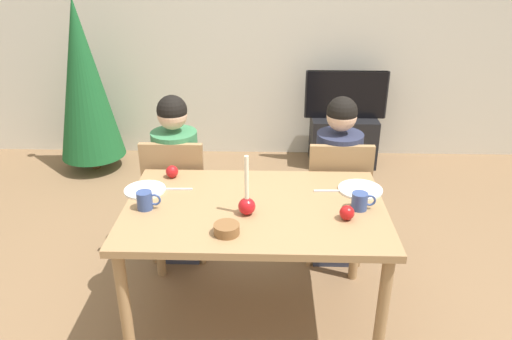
% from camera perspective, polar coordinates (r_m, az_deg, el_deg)
% --- Properties ---
extents(ground_plane, '(7.68, 7.68, 0.00)m').
position_cam_1_polar(ground_plane, '(3.07, -0.11, -16.53)').
color(ground_plane, brown).
extents(back_wall, '(6.40, 0.10, 2.60)m').
position_cam_1_polar(back_wall, '(4.96, 0.83, 16.36)').
color(back_wall, beige).
rests_on(back_wall, ground).
extents(dining_table, '(1.40, 0.90, 0.75)m').
position_cam_1_polar(dining_table, '(2.68, -0.12, -5.75)').
color(dining_table, '#99754C').
rests_on(dining_table, ground).
extents(chair_left, '(0.40, 0.40, 0.90)m').
position_cam_1_polar(chair_left, '(3.34, -9.17, -2.54)').
color(chair_left, '#99754C').
rests_on(chair_left, ground).
extents(chair_right, '(0.40, 0.40, 0.90)m').
position_cam_1_polar(chair_right, '(3.31, 9.34, -2.78)').
color(chair_right, '#99754C').
rests_on(chair_right, ground).
extents(person_left_child, '(0.30, 0.30, 1.17)m').
position_cam_1_polar(person_left_child, '(3.34, -9.14, -1.40)').
color(person_left_child, '#33384C').
rests_on(person_left_child, ground).
extents(person_right_child, '(0.30, 0.30, 1.17)m').
position_cam_1_polar(person_right_child, '(3.32, 9.35, -1.64)').
color(person_right_child, '#33384C').
rests_on(person_right_child, ground).
extents(tv_stand, '(0.64, 0.40, 0.48)m').
position_cam_1_polar(tv_stand, '(4.99, 10.03, 3.43)').
color(tv_stand, black).
rests_on(tv_stand, ground).
extents(tv, '(0.79, 0.05, 0.46)m').
position_cam_1_polar(tv, '(4.85, 10.44, 8.61)').
color(tv, black).
rests_on(tv, tv_stand).
extents(christmas_tree, '(0.61, 0.61, 1.71)m').
position_cam_1_polar(christmas_tree, '(4.86, -19.41, 9.79)').
color(christmas_tree, brown).
rests_on(christmas_tree, ground).
extents(candle_centerpiece, '(0.09, 0.09, 0.33)m').
position_cam_1_polar(candle_centerpiece, '(2.53, -1.08, -3.79)').
color(candle_centerpiece, red).
rests_on(candle_centerpiece, dining_table).
extents(plate_left, '(0.23, 0.23, 0.01)m').
position_cam_1_polar(plate_left, '(2.86, -12.79, -2.26)').
color(plate_left, white).
rests_on(plate_left, dining_table).
extents(plate_right, '(0.25, 0.25, 0.01)m').
position_cam_1_polar(plate_right, '(2.86, 12.04, -2.21)').
color(plate_right, white).
rests_on(plate_right, dining_table).
extents(mug_left, '(0.13, 0.08, 0.10)m').
position_cam_1_polar(mug_left, '(2.65, -12.74, -3.46)').
color(mug_left, '#33477F').
rests_on(mug_left, dining_table).
extents(mug_right, '(0.13, 0.08, 0.09)m').
position_cam_1_polar(mug_right, '(2.64, 12.03, -3.56)').
color(mug_right, '#33477F').
rests_on(mug_right, dining_table).
extents(fork_left, '(0.18, 0.02, 0.01)m').
position_cam_1_polar(fork_left, '(2.84, -9.20, -2.20)').
color(fork_left, silver).
rests_on(fork_left, dining_table).
extents(fork_right, '(0.18, 0.02, 0.01)m').
position_cam_1_polar(fork_right, '(2.81, 8.57, -2.41)').
color(fork_right, silver).
rests_on(fork_right, dining_table).
extents(bowl_walnuts, '(0.13, 0.13, 0.05)m').
position_cam_1_polar(bowl_walnuts, '(2.39, -3.44, -6.88)').
color(bowl_walnuts, brown).
rests_on(bowl_walnuts, dining_table).
extents(apple_near_candle, '(0.08, 0.08, 0.08)m').
position_cam_1_polar(apple_near_candle, '(2.98, -9.74, -0.18)').
color(apple_near_candle, '#B31618').
rests_on(apple_near_candle, dining_table).
extents(apple_by_left_plate, '(0.08, 0.08, 0.08)m').
position_cam_1_polar(apple_by_left_plate, '(2.54, 10.53, -4.90)').
color(apple_by_left_plate, '#B21314').
rests_on(apple_by_left_plate, dining_table).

